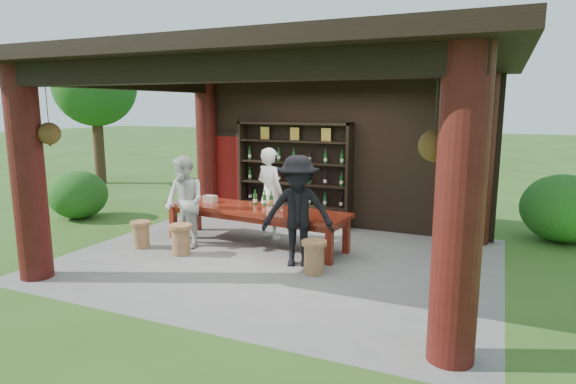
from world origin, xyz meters
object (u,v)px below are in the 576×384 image
at_px(napkin_basket, 210,199).
at_px(tasting_table, 255,213).
at_px(stool_near_left, 181,239).
at_px(host, 270,193).
at_px(stool_far_left, 141,234).
at_px(guest_woman, 185,202).
at_px(wine_shelf, 294,174).
at_px(guest_man, 298,211).
at_px(stool_near_right, 314,256).

bearing_deg(napkin_basket, tasting_table, -5.50).
bearing_deg(stool_near_left, host, 59.79).
distance_m(stool_far_left, guest_woman, 1.05).
bearing_deg(stool_near_left, wine_shelf, 71.36).
bearing_deg(napkin_basket, guest_man, -20.74).
height_order(wine_shelf, guest_woman, wine_shelf).
bearing_deg(stool_near_right, stool_far_left, 179.66).
xyz_separation_m(stool_near_left, stool_near_right, (2.60, 0.03, -0.01)).
height_order(stool_far_left, guest_man, guest_man).
height_order(stool_far_left, napkin_basket, napkin_basket).
xyz_separation_m(stool_far_left, host, (1.97, 1.66, 0.66)).
xyz_separation_m(tasting_table, napkin_basket, (-1.09, 0.10, 0.18)).
xyz_separation_m(tasting_table, host, (0.03, 0.62, 0.30)).
distance_m(stool_near_left, napkin_basket, 1.31).
relative_size(host, guest_woman, 1.06).
distance_m(wine_shelf, stool_far_left, 3.61).
distance_m(stool_near_right, host, 2.41).
bearing_deg(guest_man, stool_far_left, 165.93).
bearing_deg(stool_near_left, guest_woman, 115.63).
xyz_separation_m(wine_shelf, guest_man, (1.20, -2.62, -0.23)).
xyz_separation_m(stool_near_right, guest_woman, (-2.82, 0.42, 0.59)).
bearing_deg(napkin_basket, stool_near_left, -84.09).
relative_size(stool_far_left, guest_man, 0.27).
xyz_separation_m(wine_shelf, guest_woman, (-1.21, -2.49, -0.29)).
xyz_separation_m(wine_shelf, stool_far_left, (-1.96, -2.89, -0.90)).
bearing_deg(stool_far_left, napkin_basket, 53.46).
distance_m(guest_man, napkin_basket, 2.48).
bearing_deg(host, guest_woman, 67.43).
xyz_separation_m(tasting_table, stool_near_right, (1.64, -1.06, -0.35)).
distance_m(tasting_table, stool_near_right, 1.98).
height_order(tasting_table, stool_far_left, tasting_table).
height_order(tasting_table, napkin_basket, napkin_basket).
bearing_deg(stool_near_right, napkin_basket, 156.86).
height_order(wine_shelf, host, wine_shelf).
relative_size(stool_near_left, stool_far_left, 1.09).
distance_m(stool_far_left, napkin_basket, 1.52).
xyz_separation_m(host, guest_man, (1.20, -1.39, 0.01)).
bearing_deg(wine_shelf, stool_near_left, -108.64).
height_order(tasting_table, stool_near_right, tasting_table).
distance_m(wine_shelf, host, 1.26).
bearing_deg(stool_near_right, guest_man, 144.79).
xyz_separation_m(stool_near_right, guest_man, (-0.40, 0.29, 0.66)).
distance_m(stool_far_left, guest_man, 3.25).
distance_m(guest_woman, guest_man, 2.42).
xyz_separation_m(guest_woman, guest_man, (2.41, -0.14, 0.06)).
bearing_deg(stool_far_left, guest_man, 4.78).
xyz_separation_m(host, guest_woman, (-1.21, -1.26, -0.05)).
relative_size(guest_man, napkin_basket, 7.29).
bearing_deg(stool_far_left, guest_woman, 27.96).
relative_size(tasting_table, stool_near_left, 6.81).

